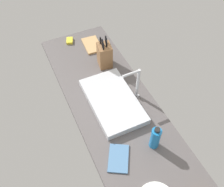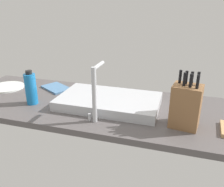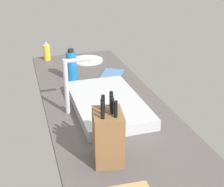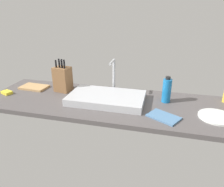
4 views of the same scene
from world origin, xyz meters
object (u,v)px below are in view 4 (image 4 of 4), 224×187
at_px(dish_towel, 164,117).
at_px(dish_sponge, 7,92).
at_px(knife_block, 63,79).
at_px(faucet, 113,73).
at_px(dinner_plate, 216,117).
at_px(sink_basin, 107,98).
at_px(cutting_board, 34,87).
at_px(water_bottle, 167,90).

relative_size(dish_towel, dish_sponge, 2.29).
xyz_separation_m(knife_block, dish_sponge, (-0.45, -0.19, -0.10)).
height_order(faucet, dinner_plate, faucet).
height_order(sink_basin, cutting_board, sink_basin).
xyz_separation_m(knife_block, dinner_plate, (1.23, -0.20, -0.11)).
xyz_separation_m(cutting_board, dish_towel, (1.18, -0.28, -0.00)).
relative_size(cutting_board, dish_towel, 1.18).
bearing_deg(dish_towel, water_bottle, 87.89).
height_order(water_bottle, dish_towel, water_bottle).
bearing_deg(water_bottle, dinner_plate, -28.20).
distance_m(sink_basin, water_bottle, 0.47).
bearing_deg(faucet, sink_basin, -91.93).
xyz_separation_m(dinner_plate, dish_towel, (-0.35, -0.09, 0.00)).
relative_size(sink_basin, dish_towel, 2.87).
bearing_deg(dish_towel, faucet, 140.80).
bearing_deg(sink_basin, cutting_board, 171.03).
bearing_deg(water_bottle, cutting_board, 179.36).
height_order(dish_towel, dish_sponge, dish_sponge).
bearing_deg(cutting_board, dish_sponge, -129.86).
bearing_deg(dish_sponge, cutting_board, 50.14).
height_order(sink_basin, dish_towel, sink_basin).
bearing_deg(dish_sponge, dinner_plate, -0.49).
relative_size(sink_basin, knife_block, 2.11).
height_order(sink_basin, water_bottle, water_bottle).
distance_m(knife_block, dinner_plate, 1.25).
xyz_separation_m(sink_basin, faucet, (0.01, 0.19, 0.14)).
distance_m(water_bottle, dish_towel, 0.28).
xyz_separation_m(sink_basin, water_bottle, (0.46, 0.10, 0.07)).
bearing_deg(knife_block, faucet, 18.37).
bearing_deg(cutting_board, knife_block, 1.10).
distance_m(dinner_plate, dish_towel, 0.36).
relative_size(cutting_board, water_bottle, 1.16).
distance_m(faucet, dinner_plate, 0.85).
bearing_deg(faucet, dish_towel, -39.20).
height_order(faucet, water_bottle, faucet).
distance_m(cutting_board, water_bottle, 1.19).
xyz_separation_m(faucet, cutting_board, (-0.74, -0.08, -0.16)).
bearing_deg(dish_sponge, dish_towel, -4.43).
relative_size(faucet, dish_towel, 1.42).
distance_m(knife_block, cutting_board, 0.31).
height_order(knife_block, water_bottle, knife_block).
relative_size(cutting_board, dinner_plate, 1.03).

